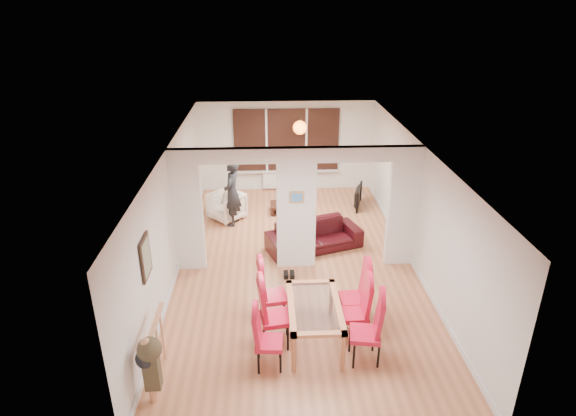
{
  "coord_description": "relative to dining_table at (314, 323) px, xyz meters",
  "views": [
    {
      "loc": [
        -0.59,
        -8.94,
        5.26
      ],
      "look_at": [
        -0.14,
        0.6,
        1.06
      ],
      "focal_mm": 30.0,
      "sensor_mm": 36.0,
      "label": 1
    }
  ],
  "objects": [
    {
      "name": "dining_table",
      "position": [
        0.0,
        0.0,
        0.0
      ],
      "size": [
        0.85,
        1.51,
        0.71
      ],
      "primitive_type": null,
      "color": "#BA6E44",
      "rests_on": "floor"
    },
    {
      "name": "dining_chair_lc",
      "position": [
        -0.65,
        0.61,
        0.21
      ],
      "size": [
        0.52,
        0.52,
        1.14
      ],
      "primitive_type": null,
      "rotation": [
        0.0,
        0.0,
        0.16
      ],
      "color": "red",
      "rests_on": "floor"
    },
    {
      "name": "bowl",
      "position": [
        0.05,
        5.33,
        -0.07
      ],
      "size": [
        0.21,
        0.21,
        0.05
      ],
      "primitive_type": "imported",
      "color": "#361912",
      "rests_on": "coffee_table"
    },
    {
      "name": "person",
      "position": [
        -1.59,
        4.6,
        0.49
      ],
      "size": [
        0.69,
        0.54,
        1.69
      ],
      "primitive_type": "imported",
      "rotation": [
        0.0,
        0.0,
        -1.8
      ],
      "color": "black",
      "rests_on": "floor"
    },
    {
      "name": "shoes",
      "position": [
        -0.31,
        2.02,
        -0.31
      ],
      "size": [
        0.22,
        0.24,
        0.09
      ],
      "primitive_type": null,
      "color": "black",
      "rests_on": "floor"
    },
    {
      "name": "stair_newel",
      "position": [
        -2.39,
        -0.7,
        0.2
      ],
      "size": [
        0.4,
        1.2,
        1.1
      ],
      "primitive_type": null,
      "color": "tan",
      "rests_on": "floor"
    },
    {
      "name": "television",
      "position": [
        1.68,
        5.57,
        -0.07
      ],
      "size": [
        0.99,
        0.41,
        0.57
      ],
      "primitive_type": "imported",
      "rotation": [
        0.0,
        0.0,
        1.29
      ],
      "color": "black",
      "rests_on": "floor"
    },
    {
      "name": "pendant_light",
      "position": [
        0.16,
        5.8,
        1.8
      ],
      "size": [
        0.36,
        0.36,
        0.36
      ],
      "primitive_type": "sphere",
      "color": "orange",
      "rests_on": "room_walls"
    },
    {
      "name": "dining_chair_rb",
      "position": [
        0.67,
        0.06,
        0.19
      ],
      "size": [
        0.44,
        0.44,
        1.09
      ],
      "primitive_type": null,
      "rotation": [
        0.0,
        0.0,
        0.01
      ],
      "color": "red",
      "rests_on": "floor"
    },
    {
      "name": "pillar_photo",
      "position": [
        -0.14,
        2.4,
        1.25
      ],
      "size": [
        0.3,
        0.03,
        0.25
      ],
      "primitive_type": "cube",
      "color": "#4C8CD8",
      "rests_on": "divider_wall"
    },
    {
      "name": "dining_chair_ra",
      "position": [
        0.74,
        -0.49,
        0.22
      ],
      "size": [
        0.53,
        0.53,
        1.15
      ],
      "primitive_type": null,
      "rotation": [
        0.0,
        0.0,
        -0.16
      ],
      "color": "red",
      "rests_on": "floor"
    },
    {
      "name": "room_walls",
      "position": [
        -0.14,
        2.5,
        0.95
      ],
      "size": [
        5.0,
        9.0,
        2.6
      ],
      "primitive_type": null,
      "color": "silver",
      "rests_on": "floor"
    },
    {
      "name": "coffee_table",
      "position": [
        -0.09,
        5.22,
        -0.23
      ],
      "size": [
        1.11,
        0.56,
        0.25
      ],
      "primitive_type": null,
      "rotation": [
        0.0,
        0.0,
        -0.0
      ],
      "color": "#361912",
      "rests_on": "floor"
    },
    {
      "name": "radiator",
      "position": [
        -0.14,
        6.9,
        -0.05
      ],
      "size": [
        1.4,
        0.08,
        0.5
      ],
      "primitive_type": "cube",
      "color": "white",
      "rests_on": "floor"
    },
    {
      "name": "dining_chair_rc",
      "position": [
        0.72,
        0.48,
        0.21
      ],
      "size": [
        0.47,
        0.47,
        1.12
      ],
      "primitive_type": null,
      "rotation": [
        0.0,
        0.0,
        0.06
      ],
      "color": "red",
      "rests_on": "floor"
    },
    {
      "name": "floor",
      "position": [
        -0.14,
        2.5,
        -0.35
      ],
      "size": [
        5.0,
        9.0,
        0.01
      ],
      "primitive_type": "cube",
      "color": "#C0764D",
      "rests_on": "ground"
    },
    {
      "name": "wall_poster",
      "position": [
        -2.61,
        0.1,
        1.25
      ],
      "size": [
        0.04,
        0.52,
        0.67
      ],
      "primitive_type": "cube",
      "color": "gray",
      "rests_on": "room_walls"
    },
    {
      "name": "divider_wall",
      "position": [
        -0.14,
        2.5,
        0.95
      ],
      "size": [
        5.0,
        0.18,
        2.6
      ],
      "primitive_type": "cube",
      "color": "white",
      "rests_on": "floor"
    },
    {
      "name": "sofa",
      "position": [
        0.32,
        3.22,
        -0.05
      ],
      "size": [
        2.27,
        1.47,
        0.62
      ],
      "primitive_type": "imported",
      "rotation": [
        0.0,
        0.0,
        0.33
      ],
      "color": "black",
      "rests_on": "floor"
    },
    {
      "name": "bay_window_blinds",
      "position": [
        -0.14,
        6.94,
        1.15
      ],
      "size": [
        3.0,
        0.08,
        1.8
      ],
      "primitive_type": "cube",
      "color": "black",
      "rests_on": "room_walls"
    },
    {
      "name": "dining_chair_lb",
      "position": [
        -0.63,
        -0.03,
        0.23
      ],
      "size": [
        0.54,
        0.54,
        1.17
      ],
      "primitive_type": null,
      "rotation": [
        0.0,
        0.0,
        0.17
      ],
      "color": "red",
      "rests_on": "floor"
    },
    {
      "name": "bottle",
      "position": [
        -0.07,
        5.25,
        0.03
      ],
      "size": [
        0.06,
        0.06,
        0.25
      ],
      "primitive_type": "cylinder",
      "color": "#143F19",
      "rests_on": "coffee_table"
    },
    {
      "name": "dining_chair_la",
      "position": [
        -0.74,
        -0.56,
        0.16
      ],
      "size": [
        0.44,
        0.44,
        1.03
      ],
      "primitive_type": null,
      "rotation": [
        0.0,
        0.0,
        -0.07
      ],
      "color": "red",
      "rests_on": "floor"
    },
    {
      "name": "armchair",
      "position": [
        -1.77,
        4.9,
        0.0
      ],
      "size": [
        1.09,
        1.09,
        0.71
      ],
      "primitive_type": "imported",
      "rotation": [
        0.0,
        0.0,
        -0.79
      ],
      "color": "#F4E1CE",
      "rests_on": "floor"
    }
  ]
}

